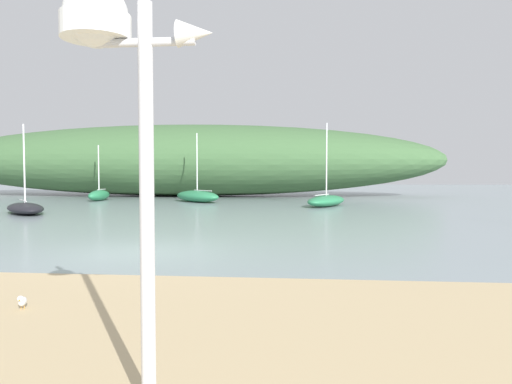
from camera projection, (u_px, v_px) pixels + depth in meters
ground_plane at (139, 252)px, 12.38m from camera, size 120.00×120.00×0.00m
distant_hill at (179, 160)px, 39.25m from camera, size 43.28×10.01×5.88m
mast_structure at (111, 55)px, 3.80m from camera, size 1.24×0.56×3.46m
sailboat_east_reach at (197, 196)px, 31.62m from camera, size 4.19×3.99×4.61m
sailboat_near_shore at (25, 208)px, 23.30m from camera, size 3.85×4.14×4.41m
sailboat_off_point at (326, 201)px, 27.89m from camera, size 3.18×4.21×4.92m
sailboat_centre_water at (99, 195)px, 33.11m from camera, size 0.95×2.89×3.88m
seagull_by_mast at (22, 301)px, 6.61m from camera, size 0.16×0.30×0.22m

